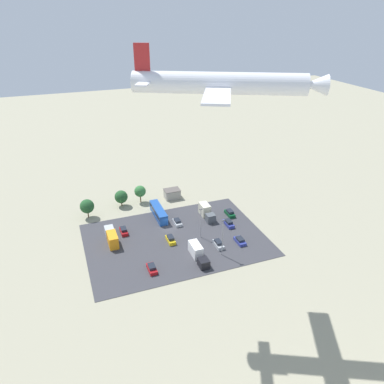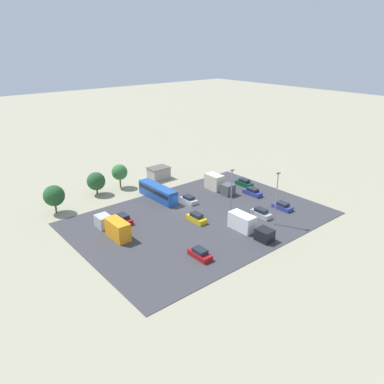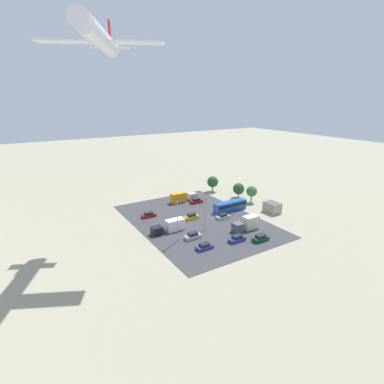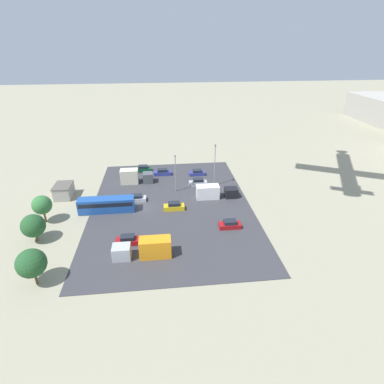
{
  "view_description": "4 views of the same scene",
  "coord_description": "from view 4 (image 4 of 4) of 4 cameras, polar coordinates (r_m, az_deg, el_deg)",
  "views": [
    {
      "loc": [
        25.45,
        86.16,
        56.26
      ],
      "look_at": [
        -0.3,
        17.7,
        19.68
      ],
      "focal_mm": 35.0,
      "sensor_mm": 36.0,
      "label": 1
    },
    {
      "loc": [
        42.87,
        54.76,
        31.82
      ],
      "look_at": [
        3.94,
        8.05,
        7.14
      ],
      "focal_mm": 35.0,
      "sensor_mm": 36.0,
      "label": 2
    },
    {
      "loc": [
        -66.9,
        48.68,
        33.67
      ],
      "look_at": [
        4.14,
        4.82,
        7.25
      ],
      "focal_mm": 28.0,
      "sensor_mm": 36.0,
      "label": 3
    },
    {
      "loc": [
        55.23,
        4.51,
        31.58
      ],
      "look_at": [
        5.54,
        9.86,
        5.94
      ],
      "focal_mm": 28.0,
      "sensor_mm": 36.0,
      "label": 4
    }
  ],
  "objects": [
    {
      "name": "parked_car_6",
      "position": [
        77.97,
        -5.63,
        3.73
      ],
      "size": [
        1.74,
        4.43,
        1.61
      ],
      "rotation": [
        0.0,
        0.0,
        3.14
      ],
      "color": "navy",
      "rests_on": "ground"
    },
    {
      "name": "bus",
      "position": [
        63.07,
        -15.98,
        -2.28
      ],
      "size": [
        2.52,
        11.13,
        3.0
      ],
      "color": "#1E4C9E",
      "rests_on": "ground"
    },
    {
      "name": "shed_building",
      "position": [
        72.21,
        -23.23,
        0.18
      ],
      "size": [
        5.06,
        3.75,
        2.97
      ],
      "color": "#9E998E",
      "rests_on": "ground"
    },
    {
      "name": "ground_plane",
      "position": [
        63.78,
        -9.4,
        -2.92
      ],
      "size": [
        400.0,
        400.0,
        0.0
      ],
      "primitive_type": "plane",
      "color": "gray"
    },
    {
      "name": "parked_car_5",
      "position": [
        77.62,
        1.0,
        3.69
      ],
      "size": [
        1.88,
        4.1,
        1.42
      ],
      "rotation": [
        0.0,
        0.0,
        3.14
      ],
      "color": "navy",
      "rests_on": "ground"
    },
    {
      "name": "parked_car_0",
      "position": [
        66.13,
        -10.48,
        -1.19
      ],
      "size": [
        1.82,
        4.01,
        1.45
      ],
      "rotation": [
        0.0,
        0.0,
        3.14
      ],
      "color": "#ADB2B7",
      "rests_on": "ground"
    },
    {
      "name": "tree_apron_mid",
      "position": [
        48.4,
        -28.28,
        -11.88
      ],
      "size": [
        4.14,
        4.14,
        5.75
      ],
      "color": "brown",
      "rests_on": "ground"
    },
    {
      "name": "parked_truck_1",
      "position": [
        74.17,
        -10.86,
        2.88
      ],
      "size": [
        2.47,
        7.76,
        3.5
      ],
      "color": "#4C5156",
      "rests_on": "ground"
    },
    {
      "name": "parked_car_7",
      "position": [
        80.72,
        -9.29,
        4.35
      ],
      "size": [
        1.81,
        4.26,
        1.66
      ],
      "rotation": [
        0.0,
        0.0,
        3.14
      ],
      "color": "#0C4723",
      "rests_on": "ground"
    },
    {
      "name": "parked_truck_2",
      "position": [
        49.38,
        -8.79,
        -10.63
      ],
      "size": [
        2.37,
        9.34,
        3.27
      ],
      "rotation": [
        0.0,
        0.0,
        3.14
      ],
      "color": "#ADB2B7",
      "rests_on": "ground"
    },
    {
      "name": "light_pole_lot_centre",
      "position": [
        67.46,
        -3.17,
        3.8
      ],
      "size": [
        0.9,
        0.28,
        8.73
      ],
      "color": "gray",
      "rests_on": "ground"
    },
    {
      "name": "parked_car_3",
      "position": [
        53.19,
        -12.13,
        -8.97
      ],
      "size": [
        1.76,
        4.15,
        1.61
      ],
      "color": "maroon",
      "rests_on": "ground"
    },
    {
      "name": "parked_car_1",
      "position": [
        56.54,
        7.23,
        -6.17
      ],
      "size": [
        1.81,
        4.13,
        1.53
      ],
      "rotation": [
        0.0,
        0.0,
        3.14
      ],
      "color": "maroon",
      "rests_on": "ground"
    },
    {
      "name": "light_pole_lot_edge",
      "position": [
        70.05,
        4.35,
        5.31
      ],
      "size": [
        0.9,
        0.28,
        10.16
      ],
      "color": "gray",
      "rests_on": "ground"
    },
    {
      "name": "tree_apron_far",
      "position": [
        62.87,
        -26.68,
        -2.23
      ],
      "size": [
        3.62,
        3.62,
        5.61
      ],
      "color": "brown",
      "rests_on": "ground"
    },
    {
      "name": "tree_near_shed",
      "position": [
        58.1,
        -28.0,
        -5.71
      ],
      "size": [
        4.02,
        4.02,
        5.15
      ],
      "color": "brown",
      "rests_on": "ground"
    },
    {
      "name": "parked_truck_0",
      "position": [
        66.17,
        4.28,
        -0.01
      ],
      "size": [
        2.35,
        9.15,
        2.99
      ],
      "color": "black",
      "rests_on": "ground"
    },
    {
      "name": "parking_lot_surface",
      "position": [
        63.62,
        -3.91,
        -2.63
      ],
      "size": [
        47.07,
        33.14,
        0.08
      ],
      "color": "#38383D",
      "rests_on": "ground"
    },
    {
      "name": "parked_car_2",
      "position": [
        61.89,
        -3.45,
        -2.75
      ],
      "size": [
        1.73,
        4.24,
        1.65
      ],
      "rotation": [
        0.0,
        0.0,
        3.14
      ],
      "color": "gold",
      "rests_on": "ground"
    },
    {
      "name": "parked_car_4",
      "position": [
        72.08,
        1.15,
        1.84
      ],
      "size": [
        1.72,
        4.28,
        1.64
      ],
      "color": "#ADB2B7",
      "rests_on": "ground"
    }
  ]
}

